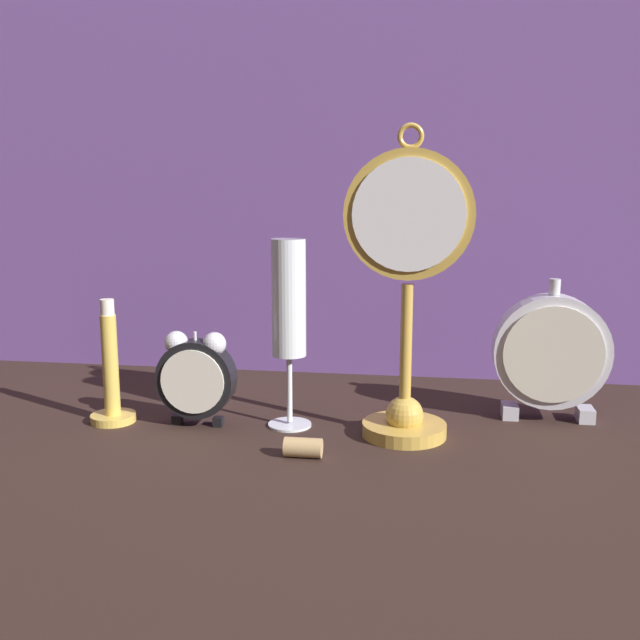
# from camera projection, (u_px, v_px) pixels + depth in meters

# --- Properties ---
(ground_plane) EXTENTS (4.00, 4.00, 0.00)m
(ground_plane) POSITION_uv_depth(u_px,v_px,m) (310.00, 443.00, 0.83)
(ground_plane) COLOR black
(fabric_backdrop_drape) EXTENTS (1.77, 0.01, 0.80)m
(fabric_backdrop_drape) POSITION_uv_depth(u_px,v_px,m) (344.00, 118.00, 1.08)
(fabric_backdrop_drape) COLOR #6B478E
(fabric_backdrop_drape) RESTS_ON ground_plane
(pocket_watch_on_stand) EXTENTS (0.15, 0.10, 0.37)m
(pocket_watch_on_stand) POSITION_uv_depth(u_px,v_px,m) (407.00, 294.00, 0.83)
(pocket_watch_on_stand) COLOR gold
(pocket_watch_on_stand) RESTS_ON ground_plane
(alarm_clock_twin_bell) EXTENTS (0.10, 0.03, 0.12)m
(alarm_clock_twin_bell) POSITION_uv_depth(u_px,v_px,m) (196.00, 374.00, 0.88)
(alarm_clock_twin_bell) COLOR black
(alarm_clock_twin_bell) RESTS_ON ground_plane
(mantel_clock_silver) EXTENTS (0.14, 0.04, 0.18)m
(mantel_clock_silver) POSITION_uv_depth(u_px,v_px,m) (551.00, 353.00, 0.90)
(mantel_clock_silver) COLOR silver
(mantel_clock_silver) RESTS_ON ground_plane
(champagne_flute) EXTENTS (0.05, 0.05, 0.23)m
(champagne_flute) POSITION_uv_depth(u_px,v_px,m) (289.00, 311.00, 0.87)
(champagne_flute) COLOR silver
(champagne_flute) RESTS_ON ground_plane
(brass_candlestick) EXTENTS (0.06, 0.06, 0.16)m
(brass_candlestick) POSITION_uv_depth(u_px,v_px,m) (111.00, 381.00, 0.90)
(brass_candlestick) COLOR gold
(brass_candlestick) RESTS_ON ground_plane
(wine_cork) EXTENTS (0.04, 0.02, 0.02)m
(wine_cork) POSITION_uv_depth(u_px,v_px,m) (300.00, 447.00, 0.79)
(wine_cork) COLOR tan
(wine_cork) RESTS_ON ground_plane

